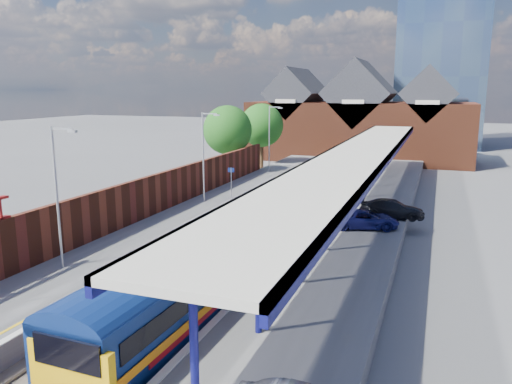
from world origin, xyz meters
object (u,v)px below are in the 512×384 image
lamp_post_b (59,189)px  lamp_post_d (270,134)px  parked_car_dark (392,209)px  platform_sign (231,177)px  parked_car_blue (365,219)px  lamp_post_c (205,151)px  train (326,177)px

lamp_post_b → lamp_post_d: same height
parked_car_dark → platform_sign: bearing=77.5°
lamp_post_b → lamp_post_d: size_ratio=1.00×
platform_sign → parked_car_blue: size_ratio=0.59×
lamp_post_c → lamp_post_d: 16.00m
lamp_post_b → platform_sign: lamp_post_b is taller
lamp_post_b → parked_car_dark: size_ratio=1.60×
lamp_post_c → parked_car_blue: bearing=-15.0°
train → lamp_post_b: (-7.86, -23.98, 2.87)m
lamp_post_b → platform_sign: (1.36, 18.00, -2.30)m
train → lamp_post_d: bearing=134.4°
lamp_post_d → train: bearing=-45.6°
train → parked_car_dark: train is taller
lamp_post_b → platform_sign: 18.20m
parked_car_dark → parked_car_blue: bearing=155.0°
platform_sign → parked_car_dark: platform_sign is taller
train → lamp_post_b: size_ratio=9.42×
lamp_post_b → lamp_post_c: 16.00m
lamp_post_b → lamp_post_d: (0.00, 32.00, 0.00)m
platform_sign → train: bearing=42.7°
lamp_post_b → parked_car_dark: 21.64m
parked_car_dark → train: bearing=35.4°
lamp_post_d → parked_car_dark: lamp_post_d is taller
platform_sign → parked_car_dark: size_ratio=0.57×
lamp_post_b → lamp_post_d: bearing=90.0°
platform_sign → parked_car_dark: bearing=-9.3°
lamp_post_c → parked_car_blue: 13.86m
lamp_post_b → parked_car_dark: lamp_post_b is taller
train → lamp_post_d: 11.58m
lamp_post_c → lamp_post_d: same height
train → lamp_post_b: 25.40m
lamp_post_b → parked_car_dark: bearing=47.9°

